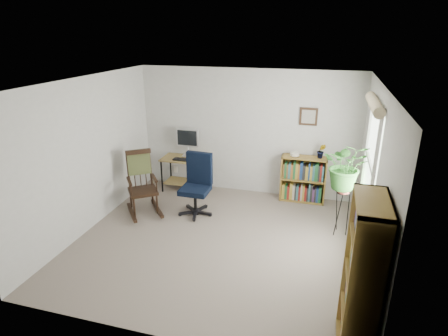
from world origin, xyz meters
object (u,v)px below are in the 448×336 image
(low_bookshelf, at_px, (303,179))
(rocking_chair, at_px, (142,183))
(tall_bookshelf, at_px, (362,280))
(desk, at_px, (186,174))
(office_chair, at_px, (195,185))

(low_bookshelf, bearing_deg, rocking_chair, -154.52)
(rocking_chair, height_order, tall_bookshelf, tall_bookshelf)
(desk, bearing_deg, low_bookshelf, 3.01)
(desk, xyz_separation_m, low_bookshelf, (2.28, 0.12, 0.10))
(office_chair, relative_size, low_bookshelf, 1.26)
(rocking_chair, height_order, low_bookshelf, rocking_chair)
(office_chair, height_order, low_bookshelf, office_chair)
(office_chair, bearing_deg, desk, 122.90)
(low_bookshelf, bearing_deg, tall_bookshelf, -76.99)
(low_bookshelf, xyz_separation_m, tall_bookshelf, (0.79, -3.42, 0.39))
(tall_bookshelf, bearing_deg, desk, 132.93)
(low_bookshelf, height_order, tall_bookshelf, tall_bookshelf)
(office_chair, height_order, tall_bookshelf, tall_bookshelf)
(desk, distance_m, low_bookshelf, 2.29)
(desk, xyz_separation_m, office_chair, (0.53, -0.95, 0.21))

